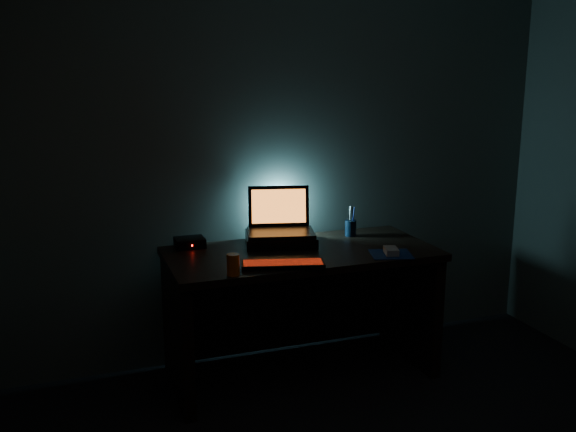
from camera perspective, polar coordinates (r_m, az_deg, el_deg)
The scene contains 10 objects.
room at distance 2.08m, azimuth 17.28°, elevation -1.32°, with size 3.50×4.00×2.50m.
desk at distance 3.72m, azimuth 0.89°, elevation -6.68°, with size 1.50×0.70×0.75m.
riser at distance 3.71m, azimuth -0.66°, elevation -2.06°, with size 0.40×0.30×0.06m, color black.
laptop at distance 3.74m, azimuth -0.73°, elevation -0.52°, with size 0.43×0.36×0.26m.
keyboard at distance 3.29m, azimuth -0.45°, elevation -4.32°, with size 0.44×0.24×0.03m.
mousepad at distance 3.55m, azimuth 9.14°, elevation -3.38°, with size 0.22×0.20×0.00m, color #0A1F4C.
mouse at distance 3.55m, azimuth 9.15°, elevation -3.08°, with size 0.07×0.11×0.03m, color gray.
pen_cup at distance 3.91m, azimuth 5.59°, elevation -1.07°, with size 0.07×0.07×0.10m, color black.
juice_glass at distance 3.16m, azimuth -4.90°, elevation -4.33°, with size 0.06×0.06×0.11m, color #D7500B.
router at distance 3.69m, azimuth -8.73°, elevation -2.35°, with size 0.17×0.14×0.05m.
Camera 1 is at (-1.23, -1.61, 1.74)m, focal length 40.00 mm.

